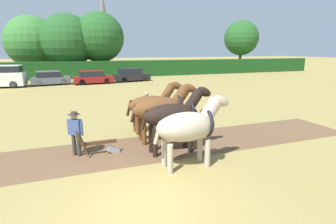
{
  "coord_description": "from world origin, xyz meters",
  "views": [
    {
      "loc": [
        -1.31,
        -5.51,
        3.68
      ],
      "look_at": [
        2.42,
        4.64,
        1.1
      ],
      "focal_mm": 28.0,
      "sensor_mm": 36.0,
      "label": 1
    }
  ],
  "objects": [
    {
      "name": "parked_car_center_left",
      "position": [
        0.86,
        24.55,
        0.7
      ],
      "size": [
        4.27,
        2.04,
        1.45
      ],
      "rotation": [
        0.0,
        0.0,
        0.07
      ],
      "color": "maroon",
      "rests_on": "ground"
    },
    {
      "name": "farmer_beside_team",
      "position": [
        2.33,
        7.61,
        0.87
      ],
      "size": [
        0.29,
        0.62,
        1.53
      ],
      "rotation": [
        0.0,
        0.0,
        0.2
      ],
      "color": "#28334C",
      "rests_on": "ground"
    },
    {
      "name": "plowed_furrow_strip",
      "position": [
        -1.64,
        3.63,
        0.0
      ],
      "size": [
        23.7,
        2.94,
        0.01
      ],
      "primitive_type": "cube",
      "rotation": [
        0.0,
        0.0,
        0.0
      ],
      "color": "brown",
      "rests_on": "ground"
    },
    {
      "name": "farmer_at_plow",
      "position": [
        -1.34,
        3.81,
        0.93
      ],
      "size": [
        0.51,
        0.44,
        1.61
      ],
      "rotation": [
        0.0,
        0.0,
        0.88
      ],
      "color": "#38332D",
      "rests_on": "ground"
    },
    {
      "name": "tree_center",
      "position": [
        2.75,
        33.77,
        5.38
      ],
      "size": [
        6.96,
        6.96,
        8.86
      ],
      "color": "#4C3823",
      "rests_on": "ground"
    },
    {
      "name": "church_spire",
      "position": [
        8.04,
        72.0,
        10.28
      ],
      "size": [
        3.03,
        3.03,
        19.65
      ],
      "color": "gray",
      "rests_on": "ground"
    },
    {
      "name": "parked_car_center",
      "position": [
        5.37,
        25.34,
        0.74
      ],
      "size": [
        4.39,
        2.4,
        1.55
      ],
      "rotation": [
        0.0,
        0.0,
        0.17
      ],
      "color": "black",
      "rests_on": "ground"
    },
    {
      "name": "plow",
      "position": [
        -0.47,
        3.63,
        0.31
      ],
      "size": [
        1.5,
        0.46,
        1.13
      ],
      "rotation": [
        0.0,
        0.0,
        0.0
      ],
      "color": "#4C331E",
      "rests_on": "ground"
    },
    {
      "name": "ground_plane",
      "position": [
        0.0,
        0.0,
        0.0
      ],
      "size": [
        240.0,
        240.0,
        0.0
      ],
      "primitive_type": "plane",
      "color": "#998447"
    },
    {
      "name": "draft_horse_lead_left",
      "position": [
        2.03,
        1.65,
        1.34
      ],
      "size": [
        2.63,
        0.98,
        2.35
      ],
      "rotation": [
        0.0,
        0.0,
        0.0
      ],
      "color": "#B2A38E",
      "rests_on": "ground"
    },
    {
      "name": "draft_horse_trail_left",
      "position": [
        2.03,
        4.31,
        1.35
      ],
      "size": [
        2.9,
        1.03,
        2.4
      ],
      "rotation": [
        0.0,
        0.0,
        0.0
      ],
      "color": "brown",
      "rests_on": "ground"
    },
    {
      "name": "draft_horse_lead_right",
      "position": [
        2.04,
        2.98,
        1.39
      ],
      "size": [
        2.78,
        0.86,
        2.44
      ],
      "rotation": [
        0.0,
        0.0,
        0.0
      ],
      "color": "black",
      "rests_on": "ground"
    },
    {
      "name": "tree_left",
      "position": [
        -6.08,
        35.58,
        4.71
      ],
      "size": [
        6.97,
        6.97,
        8.21
      ],
      "color": "#4C3823",
      "rests_on": "ground"
    },
    {
      "name": "tree_center_left",
      "position": [
        -1.55,
        34.1,
        4.86
      ],
      "size": [
        7.29,
        7.29,
        8.51
      ],
      "color": "#4C3823",
      "rests_on": "ground"
    },
    {
      "name": "draft_horse_trail_right",
      "position": [
        2.03,
        5.64,
        1.27
      ],
      "size": [
        2.73,
        0.86,
        2.34
      ],
      "rotation": [
        0.0,
        0.0,
        0.0
      ],
      "color": "brown",
      "rests_on": "ground"
    },
    {
      "name": "parked_car_left",
      "position": [
        -3.51,
        25.08,
        0.71
      ],
      "size": [
        4.09,
        2.27,
        1.48
      ],
      "rotation": [
        0.0,
        0.0,
        0.14
      ],
      "color": "#565B66",
      "rests_on": "ground"
    },
    {
      "name": "hedgerow",
      "position": [
        0.0,
        31.03,
        1.11
      ],
      "size": [
        75.49,
        1.33,
        2.21
      ],
      "primitive_type": "cube",
      "color": "#194719",
      "rests_on": "ground"
    },
    {
      "name": "tree_center_right",
      "position": [
        26.06,
        33.17,
        5.6
      ],
      "size": [
        5.73,
        5.73,
        8.48
      ],
      "color": "#4C3823",
      "rests_on": "ground"
    }
  ]
}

